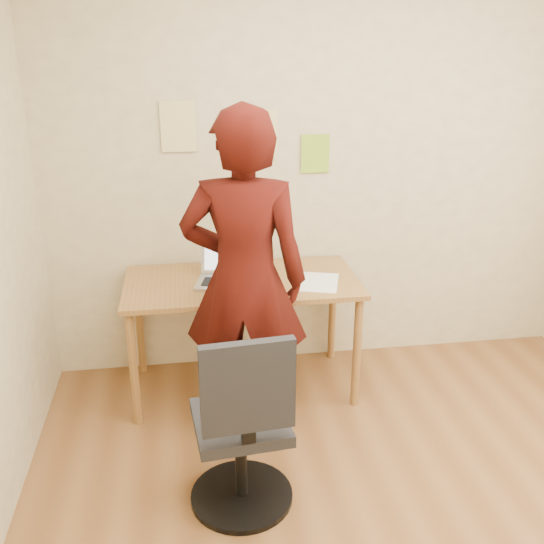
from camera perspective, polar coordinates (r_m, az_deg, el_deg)
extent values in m
cube|color=brown|center=(3.04, 11.83, -23.68)|extent=(3.50, 3.50, 0.04)
cube|color=beige|center=(3.94, 4.54, 10.07)|extent=(3.50, 0.04, 2.70)
cube|color=olive|center=(3.66, -2.87, -0.99)|extent=(1.40, 0.70, 0.03)
cylinder|color=olive|center=(3.55, -12.88, -8.92)|extent=(0.05, 0.05, 0.71)
cylinder|color=olive|center=(3.66, 7.98, -7.54)|extent=(0.05, 0.05, 0.71)
cylinder|color=olive|center=(4.08, -12.37, -4.74)|extent=(0.05, 0.05, 0.71)
cylinder|color=olive|center=(4.18, 5.71, -3.66)|extent=(0.05, 0.05, 0.71)
cube|color=#AAAAB1|center=(3.59, -4.27, -1.04)|extent=(0.40, 0.32, 0.02)
cube|color=black|center=(3.59, -4.28, -0.89)|extent=(0.32, 0.20, 0.00)
cube|color=#AAAAB1|center=(3.69, -3.96, 1.72)|extent=(0.36, 0.15, 0.24)
cube|color=white|center=(3.69, -3.96, 1.72)|extent=(0.32, 0.13, 0.20)
cube|color=white|center=(3.63, 4.46, -0.96)|extent=(0.30, 0.36, 0.00)
cube|color=black|center=(3.47, 0.21, -1.83)|extent=(0.11, 0.13, 0.01)
cube|color=#3F4C59|center=(3.47, 0.21, -1.76)|extent=(0.09, 0.11, 0.00)
cube|color=#E3CF88|center=(3.76, -8.83, 13.37)|extent=(0.21, 0.00, 0.30)
cube|color=#E3CF88|center=(3.80, -1.10, 12.85)|extent=(0.21, 0.00, 0.30)
cube|color=#8FC32B|center=(3.88, 4.09, 11.05)|extent=(0.18, 0.00, 0.24)
cube|color=black|center=(2.89, -3.01, -13.91)|extent=(0.46, 0.46, 0.06)
cube|color=black|center=(2.56, -2.27, -10.81)|extent=(0.40, 0.08, 0.42)
cube|color=black|center=(2.68, -2.23, -14.66)|extent=(0.06, 0.04, 0.11)
cylinder|color=black|center=(3.03, -2.93, -17.46)|extent=(0.06, 0.06, 0.42)
cylinder|color=black|center=(3.16, -2.86, -20.24)|extent=(0.50, 0.50, 0.03)
imported|color=#360B07|center=(3.18, -2.61, -0.81)|extent=(0.74, 0.56, 1.83)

